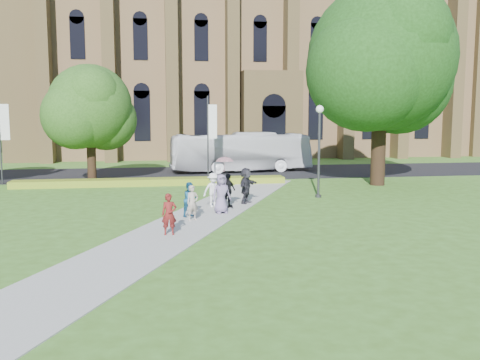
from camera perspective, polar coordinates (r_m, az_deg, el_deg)
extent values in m
plane|color=#3F641E|center=(23.29, -4.74, -4.78)|extent=(160.00, 160.00, 0.00)
cube|color=black|center=(43.03, -6.67, 0.72)|extent=(160.00, 10.00, 0.02)
cube|color=#B2B2A8|center=(24.27, -4.91, -4.25)|extent=(15.58, 28.54, 0.04)
cube|color=#AAA822|center=(36.23, -9.42, -0.20)|extent=(18.00, 1.40, 0.45)
cube|color=brown|center=(63.90, 1.64, 10.48)|extent=(52.00, 16.00, 17.00)
cube|color=brown|center=(57.48, -22.32, 12.33)|extent=(3.50, 3.50, 21.00)
cube|color=brown|center=(54.97, 3.35, 6.84)|extent=(6.00, 2.50, 9.00)
cylinder|color=#38383D|center=(30.71, 8.42, 2.59)|extent=(0.14, 0.14, 4.80)
sphere|color=white|center=(30.62, 8.51, 7.48)|extent=(0.44, 0.44, 0.44)
cylinder|color=#38383D|center=(30.98, 8.34, -1.70)|extent=(0.36, 0.36, 0.15)
cylinder|color=#332114|center=(36.79, 14.58, 4.59)|extent=(0.96, 0.96, 6.60)
sphere|color=#17360E|center=(36.93, 14.84, 12.51)|extent=(9.60, 9.60, 9.60)
cylinder|color=#332114|center=(37.59, -15.57, 2.72)|extent=(0.60, 0.60, 4.12)
sphere|color=#224715|center=(37.49, -15.74, 7.58)|extent=(5.60, 5.60, 5.60)
cylinder|color=#38383D|center=(38.15, -3.44, 4.44)|extent=(0.10, 0.10, 6.00)
cube|color=white|center=(38.14, -2.93, 6.24)|extent=(0.60, 0.02, 2.40)
cylinder|color=#38383D|center=(39.37, -24.22, 3.91)|extent=(0.10, 0.10, 6.00)
cube|color=white|center=(39.24, -23.82, 5.67)|extent=(0.60, 0.02, 2.40)
imported|color=white|center=(43.77, 0.11, 3.00)|extent=(11.73, 3.88, 3.21)
imported|color=maroon|center=(21.20, -7.57, -3.64)|extent=(0.61, 0.41, 1.64)
imported|color=navy|center=(24.80, -5.33, -2.07)|extent=(0.98, 0.98, 1.60)
imported|color=white|center=(27.34, -2.86, -1.05)|extent=(1.27, 0.96, 1.74)
imported|color=black|center=(27.06, -1.33, -1.13)|extent=(1.07, 0.94, 1.73)
imported|color=slate|center=(25.53, -2.00, -1.48)|extent=(1.05, 0.83, 1.87)
imported|color=#28272F|center=(28.30, 0.66, -0.59)|extent=(1.45, 1.78, 1.90)
imported|color=#A39688|center=(23.94, -5.08, -2.44)|extent=(0.68, 0.58, 1.58)
imported|color=#C18897|center=(25.48, -1.64, 1.47)|extent=(0.93, 0.93, 0.74)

